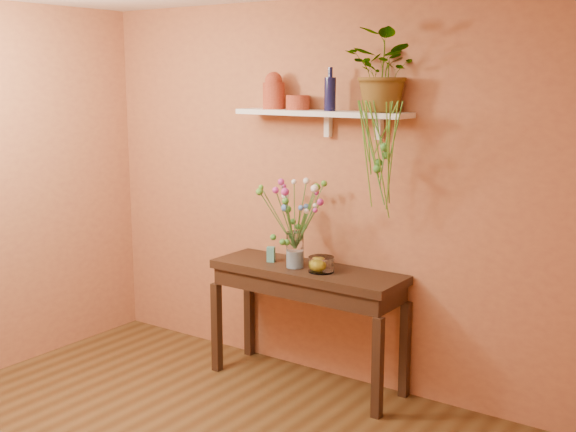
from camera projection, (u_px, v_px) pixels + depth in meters
room at (108, 244)px, 3.60m from camera, size 4.04×4.04×2.70m
sideboard at (307, 285)px, 5.12m from camera, size 1.41×0.45×0.85m
wall_shelf at (323, 114)px, 4.97m from camera, size 1.30×0.24×0.19m
terracotta_jug at (274, 91)px, 5.18m from camera, size 0.17×0.17×0.26m
terracotta_pot at (298, 102)px, 5.09m from camera, size 0.20×0.20×0.10m
blue_bottle at (330, 93)px, 4.88m from camera, size 0.09×0.09×0.29m
spider_plant at (386, 71)px, 4.67m from camera, size 0.57×0.53×0.53m
plant_fronds at (381, 153)px, 4.62m from camera, size 0.33×0.36×0.77m
glass_vase at (295, 252)px, 5.08m from camera, size 0.12×0.12×0.25m
bouquet at (295, 205)px, 5.02m from camera, size 0.48×0.49×0.47m
glass_bowl at (321, 265)px, 4.97m from camera, size 0.18×0.18×0.11m
lemon at (318, 265)px, 4.97m from camera, size 0.09×0.09×0.09m
carton at (271, 254)px, 5.25m from camera, size 0.07×0.06×0.11m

